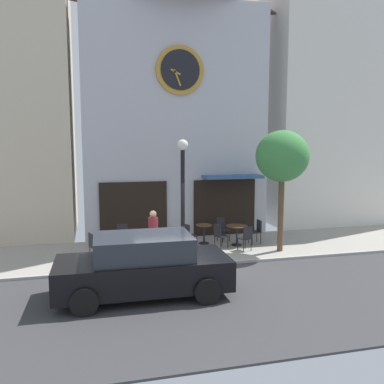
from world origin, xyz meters
name	(u,v)px	position (x,y,z in m)	size (l,w,h in m)	color
ground_plane	(184,277)	(0.00, -0.78, -0.02)	(25.16, 9.62, 0.13)	#9E998E
clock_building	(173,89)	(0.94, 5.31, 6.06)	(7.54, 3.93, 11.72)	#B2B2BC
neighbor_building_left	(0,46)	(-5.90, 6.16, 7.64)	(5.32, 4.29, 15.29)	beige
neighbor_building_right	(333,108)	(9.04, 6.04, 5.51)	(6.99, 4.05, 11.03)	silver
street_lamp	(183,198)	(0.40, 1.13, 2.00)	(0.36, 0.36, 3.94)	black
street_tree	(282,157)	(3.93, 1.06, 3.33)	(1.88, 1.69, 4.26)	brown
cafe_table_near_curb	(115,239)	(-1.78, 1.94, 0.55)	(0.78, 0.78, 0.74)	black
cafe_table_rightmost	(204,231)	(1.57, 2.66, 0.49)	(0.62, 0.62, 0.74)	black
cafe_table_near_door	(237,231)	(2.70, 2.13, 0.56)	(0.80, 0.80, 0.75)	black
cafe_chair_curbside	(189,234)	(0.85, 2.18, 0.53)	(0.53, 0.53, 0.90)	black
cafe_chair_corner	(94,244)	(-2.50, 1.50, 0.53)	(0.51, 0.51, 0.90)	black
cafe_chair_near_tree	(122,234)	(-1.50, 2.67, 0.53)	(0.46, 0.46, 0.90)	black
cafe_chair_facing_wall	(222,227)	(2.39, 2.96, 0.53)	(0.52, 0.52, 0.90)	black
cafe_chair_right_end	(246,236)	(2.74, 1.31, 0.53)	(0.50, 0.50, 0.90)	black
cafe_chair_outer	(220,234)	(1.93, 1.86, 0.53)	(0.52, 0.52, 0.90)	black
cafe_chair_by_entrance	(257,230)	(3.53, 2.22, 0.53)	(0.41, 0.41, 0.90)	black
pedestrian_maroon	(153,235)	(-0.63, 0.87, 0.86)	(0.45, 0.45, 1.67)	#2D2D38
parked_car_black	(143,266)	(-1.31, -1.97, 0.76)	(4.32, 2.06, 1.55)	black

